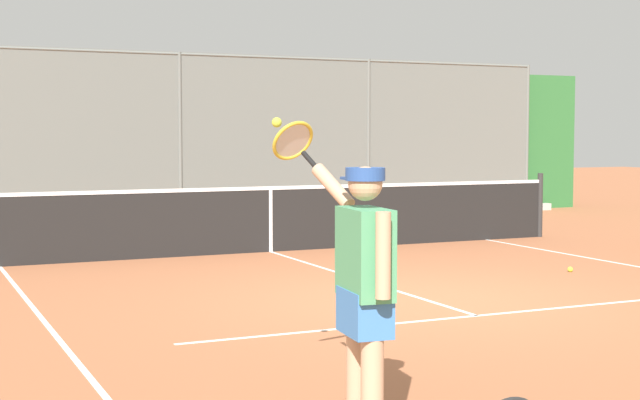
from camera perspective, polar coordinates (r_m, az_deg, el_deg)
ground_plane at (r=9.93m, az=6.32°, el=-6.01°), size 60.00×60.00×0.00m
court_line_markings at (r=8.93m, az=10.34°, el=-7.17°), size 7.61×9.76×0.01m
fence_backdrop at (r=18.78m, az=-8.98°, el=3.37°), size 19.15×1.37×3.28m
tennis_net at (r=13.78m, az=-3.02°, el=-1.11°), size 9.79×0.09×1.07m
tennis_player at (r=5.37m, az=2.60°, el=-4.94°), size 0.39×1.35×1.83m
tennis_ball_by_sideline at (r=12.21m, az=14.91°, el=-4.08°), size 0.07×0.07×0.07m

